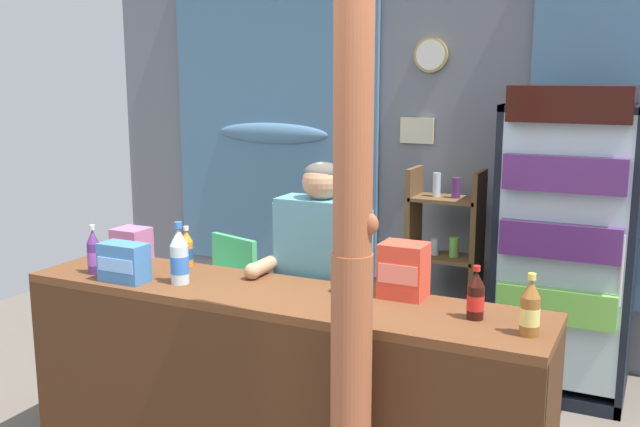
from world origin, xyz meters
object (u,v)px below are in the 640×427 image
(snack_box_biscuit, at_px, (124,262))
(soda_bottle_iced_tea, at_px, (530,309))
(drink_fridge, at_px, (567,229))
(soda_bottle_cola, at_px, (476,296))
(soda_bottle_water, at_px, (179,257))
(shopkeeper, at_px, (321,272))
(soda_bottle_orange_soda, at_px, (187,249))
(stall_counter, at_px, (264,379))
(bottle_shelf_rack, at_px, (444,263))
(plastic_lawn_chair, at_px, (220,293))
(snack_box_crackers, at_px, (404,270))
(snack_box_wafer, at_px, (132,244))
(timber_post, at_px, (352,268))
(soda_bottle_grape_soda, at_px, (94,253))

(snack_box_biscuit, bearing_deg, soda_bottle_iced_tea, 2.92)
(drink_fridge, relative_size, soda_bottle_cola, 8.44)
(soda_bottle_water, distance_m, snack_box_biscuit, 0.28)
(shopkeeper, bearing_deg, soda_bottle_cola, -23.06)
(soda_bottle_cola, bearing_deg, soda_bottle_orange_soda, 173.56)
(shopkeeper, bearing_deg, soda_bottle_iced_tea, -22.99)
(soda_bottle_iced_tea, relative_size, soda_bottle_orange_soda, 1.17)
(stall_counter, relative_size, bottle_shelf_rack, 1.88)
(plastic_lawn_chair, height_order, snack_box_crackers, snack_box_crackers)
(drink_fridge, xyz_separation_m, snack_box_wafer, (-2.03, -1.48, 0.02))
(snack_box_biscuit, bearing_deg, snack_box_wafer, 125.41)
(shopkeeper, height_order, snack_box_biscuit, shopkeeper)
(stall_counter, bearing_deg, snack_box_wafer, 163.23)
(drink_fridge, height_order, soda_bottle_cola, drink_fridge)
(timber_post, xyz_separation_m, soda_bottle_cola, (0.36, 0.41, -0.18))
(shopkeeper, height_order, soda_bottle_water, shopkeeper)
(soda_bottle_cola, xyz_separation_m, snack_box_wafer, (-1.89, 0.16, -0.01))
(timber_post, height_order, snack_box_wafer, timber_post)
(timber_post, xyz_separation_m, soda_bottle_iced_tea, (0.59, 0.32, -0.17))
(soda_bottle_cola, height_order, snack_box_wafer, soda_bottle_cola)
(plastic_lawn_chair, xyz_separation_m, soda_bottle_orange_soda, (0.43, -0.93, 0.56))
(drink_fridge, distance_m, soda_bottle_orange_soda, 2.23)
(timber_post, xyz_separation_m, plastic_lawn_chair, (-1.61, 1.52, -0.74))
(snack_box_biscuit, bearing_deg, soda_bottle_grape_soda, 169.43)
(snack_box_biscuit, bearing_deg, timber_post, -9.90)
(timber_post, bearing_deg, bottle_shelf_rack, 97.26)
(snack_box_wafer, bearing_deg, plastic_lawn_chair, 95.01)
(soda_bottle_iced_tea, bearing_deg, timber_post, -151.87)
(plastic_lawn_chair, xyz_separation_m, soda_bottle_grape_soda, (0.10, -1.26, 0.57))
(timber_post, relative_size, soda_bottle_cola, 11.61)
(soda_bottle_orange_soda, bearing_deg, timber_post, -26.54)
(timber_post, bearing_deg, snack_box_crackers, 89.52)
(soda_bottle_grape_soda, bearing_deg, bottle_shelf_rack, 58.08)
(plastic_lawn_chair, relative_size, soda_bottle_cola, 3.88)
(timber_post, xyz_separation_m, soda_bottle_orange_soda, (-1.18, 0.59, -0.18))
(soda_bottle_grape_soda, bearing_deg, soda_bottle_orange_soda, 44.98)
(stall_counter, relative_size, soda_bottle_iced_tea, 10.26)
(stall_counter, bearing_deg, plastic_lawn_chair, 130.41)
(soda_bottle_water, bearing_deg, soda_bottle_grape_soda, -174.76)
(soda_bottle_grape_soda, bearing_deg, plastic_lawn_chair, 94.77)
(plastic_lawn_chair, distance_m, snack_box_biscuit, 1.45)
(soda_bottle_water, relative_size, soda_bottle_iced_tea, 1.22)
(stall_counter, height_order, soda_bottle_orange_soda, soda_bottle_orange_soda)
(drink_fridge, relative_size, soda_bottle_grape_soda, 7.60)
(plastic_lawn_chair, height_order, snack_box_biscuit, snack_box_biscuit)
(timber_post, distance_m, soda_bottle_cola, 0.58)
(shopkeeper, height_order, soda_bottle_iced_tea, shopkeeper)
(soda_bottle_iced_tea, relative_size, soda_bottle_grape_soda, 0.98)
(snack_box_biscuit, bearing_deg, drink_fridge, 45.78)
(drink_fridge, bearing_deg, stall_counter, -120.74)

